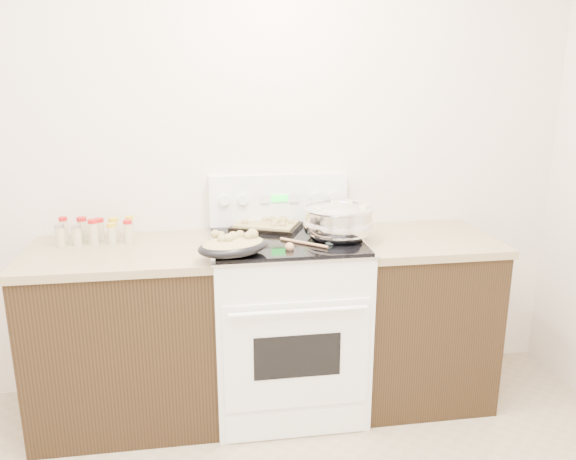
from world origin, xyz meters
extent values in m
cube|color=silver|center=(0.00, 1.77, 1.35)|extent=(4.00, 0.05, 2.70)
cube|color=black|center=(-0.48, 1.43, 0.44)|extent=(0.90, 0.64, 0.88)
cube|color=brown|center=(-0.48, 1.43, 0.90)|extent=(0.93, 0.67, 0.04)
cube|color=black|center=(1.08, 1.43, 0.44)|extent=(0.70, 0.64, 0.88)
cube|color=brown|center=(1.08, 1.43, 0.90)|extent=(0.73, 0.67, 0.04)
cube|color=white|center=(0.35, 1.42, 0.46)|extent=(0.76, 0.66, 0.92)
cube|color=white|center=(0.35, 1.08, 0.45)|extent=(0.70, 0.01, 0.55)
cube|color=black|center=(0.35, 1.08, 0.46)|extent=(0.42, 0.01, 0.22)
cylinder|color=white|center=(0.35, 1.04, 0.70)|extent=(0.65, 0.02, 0.02)
cube|color=white|center=(0.35, 1.09, 0.08)|extent=(0.70, 0.01, 0.14)
cube|color=silver|center=(0.35, 1.42, 0.93)|extent=(0.78, 0.68, 0.01)
cube|color=black|center=(0.35, 1.42, 0.94)|extent=(0.74, 0.64, 0.01)
cube|color=white|center=(0.35, 1.72, 1.08)|extent=(0.76, 0.07, 0.28)
cylinder|color=white|center=(0.05, 1.67, 1.10)|extent=(0.06, 0.02, 0.06)
cylinder|color=white|center=(0.15, 1.67, 1.10)|extent=(0.06, 0.02, 0.06)
cylinder|color=white|center=(0.55, 1.67, 1.10)|extent=(0.06, 0.02, 0.06)
cylinder|color=white|center=(0.65, 1.67, 1.10)|extent=(0.06, 0.02, 0.06)
cube|color=#19E533|center=(0.35, 1.67, 1.10)|extent=(0.09, 0.00, 0.04)
cube|color=silver|center=(0.27, 1.67, 1.10)|extent=(0.05, 0.00, 0.05)
cube|color=silver|center=(0.43, 1.67, 1.10)|extent=(0.05, 0.00, 0.05)
ellipsoid|color=silver|center=(0.61, 1.39, 1.02)|extent=(0.48, 0.48, 0.21)
cylinder|color=silver|center=(0.61, 1.39, 0.95)|extent=(0.20, 0.20, 0.01)
torus|color=silver|center=(0.61, 1.39, 1.10)|extent=(0.37, 0.37, 0.02)
cylinder|color=silver|center=(0.61, 1.39, 1.04)|extent=(0.34, 0.34, 0.12)
cylinder|color=brown|center=(0.61, 1.39, 1.09)|extent=(0.32, 0.32, 0.00)
cube|color=beige|center=(0.73, 1.35, 1.10)|extent=(0.04, 0.04, 0.03)
cube|color=beige|center=(0.66, 1.46, 1.10)|extent=(0.04, 0.04, 0.02)
cube|color=beige|center=(0.63, 1.52, 1.10)|extent=(0.03, 0.03, 0.03)
cube|color=beige|center=(0.50, 1.41, 1.10)|extent=(0.03, 0.03, 0.02)
cube|color=beige|center=(0.75, 1.39, 1.10)|extent=(0.04, 0.04, 0.03)
cube|color=beige|center=(0.68, 1.43, 1.10)|extent=(0.03, 0.03, 0.02)
cube|color=beige|center=(0.57, 1.37, 1.10)|extent=(0.04, 0.04, 0.03)
cube|color=beige|center=(0.52, 1.30, 1.10)|extent=(0.03, 0.03, 0.02)
cube|color=beige|center=(0.51, 1.37, 1.10)|extent=(0.03, 0.03, 0.02)
cube|color=beige|center=(0.68, 1.43, 1.10)|extent=(0.04, 0.04, 0.03)
cube|color=beige|center=(0.70, 1.49, 1.10)|extent=(0.03, 0.03, 0.02)
ellipsoid|color=black|center=(0.06, 1.18, 0.98)|extent=(0.41, 0.36, 0.08)
ellipsoid|color=tan|center=(0.06, 1.18, 1.00)|extent=(0.37, 0.32, 0.06)
sphere|color=tan|center=(0.06, 1.18, 1.03)|extent=(0.05, 0.05, 0.05)
sphere|color=tan|center=(0.01, 1.15, 1.03)|extent=(0.04, 0.04, 0.04)
sphere|color=tan|center=(0.04, 1.15, 1.03)|extent=(0.05, 0.05, 0.05)
sphere|color=tan|center=(0.16, 1.21, 1.03)|extent=(0.05, 0.05, 0.05)
sphere|color=tan|center=(0.10, 1.21, 1.03)|extent=(0.04, 0.04, 0.04)
sphere|color=tan|center=(0.13, 1.18, 1.03)|extent=(0.04, 0.04, 0.04)
sphere|color=tan|center=(0.01, 1.21, 1.03)|extent=(0.04, 0.04, 0.04)
sphere|color=tan|center=(-0.01, 1.24, 1.03)|extent=(0.04, 0.04, 0.04)
cube|color=black|center=(0.27, 1.62, 0.95)|extent=(0.42, 0.37, 0.02)
cube|color=tan|center=(0.27, 1.62, 0.97)|extent=(0.38, 0.32, 0.02)
sphere|color=tan|center=(0.36, 1.63, 0.98)|extent=(0.04, 0.04, 0.04)
sphere|color=tan|center=(0.33, 1.63, 0.98)|extent=(0.04, 0.04, 0.04)
sphere|color=tan|center=(0.32, 1.62, 0.98)|extent=(0.04, 0.04, 0.04)
sphere|color=tan|center=(0.15, 1.63, 0.98)|extent=(0.04, 0.04, 0.04)
sphere|color=tan|center=(0.40, 1.59, 0.98)|extent=(0.03, 0.03, 0.03)
sphere|color=tan|center=(0.31, 1.67, 0.98)|extent=(0.04, 0.04, 0.04)
sphere|color=tan|center=(0.30, 1.55, 0.98)|extent=(0.04, 0.04, 0.04)
sphere|color=tan|center=(0.35, 1.55, 0.98)|extent=(0.04, 0.04, 0.04)
sphere|color=tan|center=(0.37, 1.66, 0.98)|extent=(0.05, 0.05, 0.05)
sphere|color=tan|center=(0.27, 1.68, 0.98)|extent=(0.04, 0.04, 0.04)
cylinder|color=#B27D51|center=(0.42, 1.30, 0.95)|extent=(0.21, 0.19, 0.01)
sphere|color=#B27D51|center=(0.33, 1.22, 0.96)|extent=(0.04, 0.04, 0.04)
sphere|color=#85B6C6|center=(0.55, 1.28, 0.97)|extent=(0.07, 0.07, 0.07)
cylinder|color=#85B6C6|center=(0.62, 1.36, 0.99)|extent=(0.17, 0.17, 0.06)
cylinder|color=#BFB28C|center=(-0.78, 1.64, 0.97)|extent=(0.04, 0.04, 0.10)
cylinder|color=#B21414|center=(-0.78, 1.64, 1.03)|extent=(0.04, 0.04, 0.02)
cylinder|color=#BFB28C|center=(-0.69, 1.63, 0.97)|extent=(0.05, 0.05, 0.10)
cylinder|color=#B21414|center=(-0.69, 1.63, 1.03)|extent=(0.05, 0.05, 0.02)
cylinder|color=#BFB28C|center=(-0.60, 1.63, 0.97)|extent=(0.05, 0.05, 0.09)
cylinder|color=#B21414|center=(-0.60, 1.63, 1.02)|extent=(0.05, 0.05, 0.02)
cylinder|color=#BFB28C|center=(-0.53, 1.63, 0.97)|extent=(0.05, 0.05, 0.09)
cylinder|color=gold|center=(-0.53, 1.63, 1.02)|extent=(0.05, 0.05, 0.02)
cylinder|color=#BFB28C|center=(-0.45, 1.63, 0.97)|extent=(0.04, 0.04, 0.10)
cylinder|color=gold|center=(-0.45, 1.63, 1.03)|extent=(0.04, 0.04, 0.02)
cylinder|color=#BFB28C|center=(-0.78, 1.53, 0.97)|extent=(0.05, 0.05, 0.10)
cylinder|color=#B2B2B7|center=(-0.78, 1.53, 1.02)|extent=(0.05, 0.05, 0.02)
cylinder|color=#BFB28C|center=(-0.70, 1.53, 0.96)|extent=(0.05, 0.05, 0.09)
cylinder|color=#B2B2B7|center=(-0.70, 1.53, 1.02)|extent=(0.05, 0.05, 0.02)
cylinder|color=#BFB28C|center=(-0.62, 1.55, 0.97)|extent=(0.05, 0.05, 0.11)
cylinder|color=#B21414|center=(-0.62, 1.55, 1.04)|extent=(0.05, 0.05, 0.02)
cylinder|color=#BFB28C|center=(-0.53, 1.54, 0.96)|extent=(0.04, 0.04, 0.09)
cylinder|color=gold|center=(-0.53, 1.54, 1.02)|extent=(0.04, 0.04, 0.02)
cylinder|color=#BFB28C|center=(-0.45, 1.53, 0.97)|extent=(0.04, 0.04, 0.10)
cylinder|color=#B21414|center=(-0.45, 1.53, 1.03)|extent=(0.04, 0.04, 0.02)
camera|label=1|loc=(-0.06, -1.30, 1.74)|focal=35.00mm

